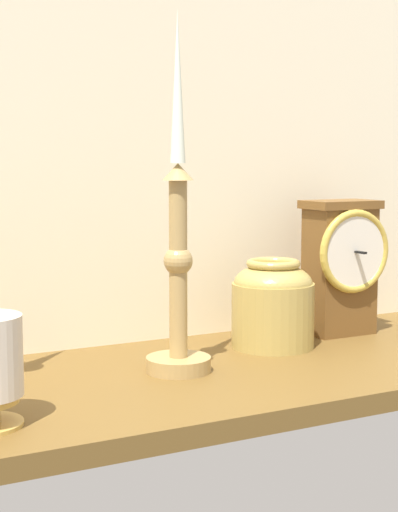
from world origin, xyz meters
TOP-DOWN VIEW (x-y plane):
  - ground_plane at (0.00, 0.00)cm, footprint 100.00×36.00cm
  - back_wall at (0.00, 18.50)cm, footprint 120.00×2.00cm
  - mantel_clock at (26.03, 8.34)cm, footprint 12.03×9.13cm
  - candlestick_tall_left at (-4.45, 0.51)cm, footprint 7.89×7.89cm
  - brass_vase_jar at (12.63, 6.00)cm, footprint 11.27×11.27cm

SIDE VIEW (x-z plane):
  - ground_plane at x=0.00cm, z-range -2.40..0.00cm
  - brass_vase_jar at x=12.63cm, z-range 0.13..12.20cm
  - mantel_clock at x=26.03cm, z-range 0.52..20.16cm
  - candlestick_tall_left at x=-4.45cm, z-range -8.02..34.83cm
  - back_wall at x=0.00cm, z-range 0.00..65.00cm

